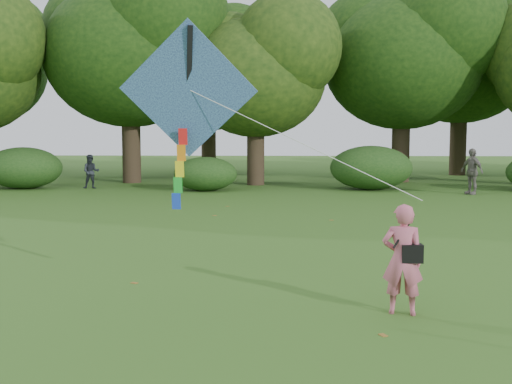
{
  "coord_description": "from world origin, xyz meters",
  "views": [
    {
      "loc": [
        -0.91,
        -9.51,
        2.67
      ],
      "look_at": [
        -1.33,
        2.0,
        1.5
      ],
      "focal_mm": 45.0,
      "sensor_mm": 36.0,
      "label": 1
    }
  ],
  "objects_px": {
    "bystander_right": "(472,171)",
    "man_kite_flyer": "(403,259)",
    "bystander_left": "(91,172)",
    "flying_kite": "(189,93)"
  },
  "relations": [
    {
      "from": "man_kite_flyer",
      "to": "flying_kite",
      "type": "bearing_deg",
      "value": -8.23
    },
    {
      "from": "bystander_right",
      "to": "man_kite_flyer",
      "type": "bearing_deg",
      "value": -51.37
    },
    {
      "from": "man_kite_flyer",
      "to": "bystander_right",
      "type": "height_order",
      "value": "bystander_right"
    },
    {
      "from": "man_kite_flyer",
      "to": "bystander_left",
      "type": "height_order",
      "value": "man_kite_flyer"
    },
    {
      "from": "flying_kite",
      "to": "bystander_left",
      "type": "bearing_deg",
      "value": 111.32
    },
    {
      "from": "man_kite_flyer",
      "to": "bystander_left",
      "type": "bearing_deg",
      "value": -50.18
    },
    {
      "from": "bystander_left",
      "to": "flying_kite",
      "type": "height_order",
      "value": "flying_kite"
    },
    {
      "from": "bystander_right",
      "to": "bystander_left",
      "type": "bearing_deg",
      "value": -128.32
    },
    {
      "from": "man_kite_flyer",
      "to": "bystander_right",
      "type": "xyz_separation_m",
      "value": [
        5.86,
        16.58,
        0.12
      ]
    },
    {
      "from": "bystander_left",
      "to": "flying_kite",
      "type": "bearing_deg",
      "value": -79.58
    }
  ]
}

